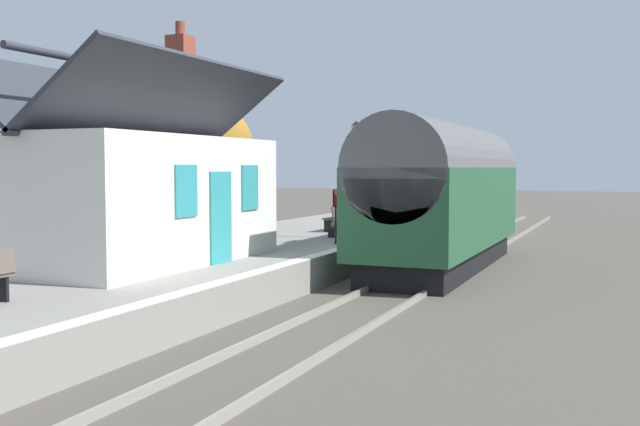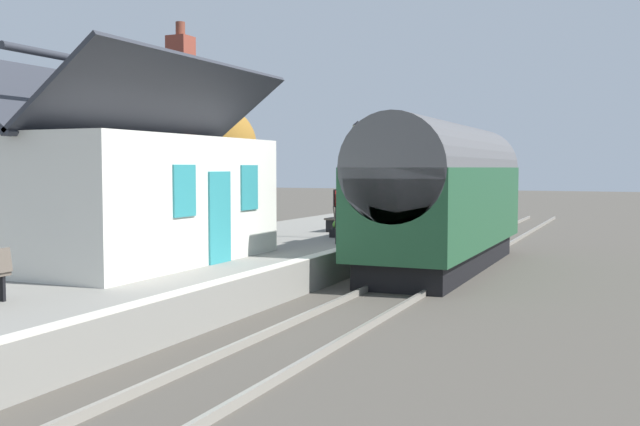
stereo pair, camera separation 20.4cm
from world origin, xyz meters
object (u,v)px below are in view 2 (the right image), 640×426
at_px(bench_near_building, 339,217).
at_px(tree_far_left, 140,125).
at_px(planter_edge_far, 338,229).
at_px(station_building, 131,193).
at_px(station_sign_board, 340,202).
at_px(lamp_post_platform, 358,156).
at_px(bench_mid_platform, 357,214).
at_px(planter_bench_left, 228,225).
at_px(train, 445,194).
at_px(tree_distant, 221,146).
at_px(planter_by_door, 353,212).

relative_size(bench_near_building, tree_far_left, 0.19).
bearing_deg(planter_edge_far, tree_far_left, 57.89).
relative_size(station_building, station_sign_board, 4.68).
relative_size(planter_edge_far, lamp_post_platform, 0.19).
xyz_separation_m(bench_mid_platform, lamp_post_platform, (-4.22, -1.59, 2.06)).
distance_m(bench_mid_platform, station_sign_board, 5.97).
bearing_deg(planter_bench_left, bench_mid_platform, -15.71).
bearing_deg(train, planter_edge_far, 87.39).
relative_size(station_building, tree_distant, 1.23).
bearing_deg(lamp_post_platform, planter_bench_left, 121.74).
bearing_deg(tree_distant, tree_far_left, 98.25).
relative_size(bench_mid_platform, planter_edge_far, 2.01).
bearing_deg(planter_by_door, planter_bench_left, 172.53).
relative_size(planter_bench_left, tree_distant, 0.14).
height_order(planter_edge_far, tree_distant, tree_distant).
xyz_separation_m(train, bench_near_building, (2.14, 4.22, -0.94)).
xyz_separation_m(bench_near_building, planter_bench_left, (-4.37, 1.84, -0.02)).
height_order(bench_near_building, lamp_post_platform, lamp_post_platform).
bearing_deg(planter_bench_left, tree_distant, 31.97).
bearing_deg(planter_edge_far, station_building, 163.96).
bearing_deg(planter_by_door, station_sign_board, -161.72).
bearing_deg(bench_near_building, train, -116.96).
distance_m(train, tree_far_left, 20.51).
bearing_deg(station_sign_board, planter_by_door, 18.28).
distance_m(station_building, tree_far_left, 20.97).
bearing_deg(bench_near_building, tree_far_left, 62.59).
xyz_separation_m(bench_near_building, station_sign_board, (-3.77, -1.55, 0.71)).
height_order(bench_near_building, planter_bench_left, bench_near_building).
relative_size(station_building, bench_near_building, 5.21).
distance_m(planter_by_door, tree_far_left, 14.08).
height_order(station_sign_board, tree_distant, tree_distant).
relative_size(planter_bench_left, tree_far_left, 0.12).
height_order(planter_bench_left, tree_far_left, tree_far_left).
relative_size(bench_mid_platform, lamp_post_platform, 0.39).
relative_size(train, tree_far_left, 1.42).
relative_size(planter_by_door, planter_edge_far, 1.24).
height_order(bench_mid_platform, bench_near_building, same).
xyz_separation_m(station_sign_board, tree_distant, (11.58, 10.99, 2.06)).
bearing_deg(station_building, bench_mid_platform, -6.62).
distance_m(bench_near_building, station_sign_board, 4.14).
bearing_deg(bench_mid_platform, lamp_post_platform, -159.30).
bearing_deg(planter_by_door, tree_distant, 63.00).
xyz_separation_m(planter_edge_far, tree_distant, (9.79, 10.20, 2.99)).
relative_size(bench_near_building, planter_by_door, 1.63).
bearing_deg(planter_bench_left, bench_near_building, -22.80).
relative_size(station_building, lamp_post_platform, 2.03).
bearing_deg(tree_far_left, lamp_post_platform, -121.64).
bearing_deg(planter_bench_left, station_sign_board, -79.97).
distance_m(planter_bench_left, lamp_post_platform, 4.47).
relative_size(bench_mid_platform, tree_distant, 0.24).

